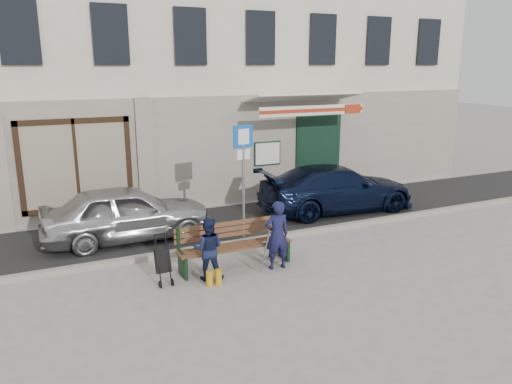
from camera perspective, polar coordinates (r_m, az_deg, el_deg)
ground at (r=10.40m, az=1.75°, el=-8.65°), size 80.00×80.00×0.00m
asphalt_lane at (r=13.06m, az=-4.37°, el=-3.79°), size 60.00×3.20×0.01m
curb at (r=11.64m, az=-1.58°, el=-5.76°), size 60.00×0.18×0.12m
building at (r=17.56m, az=-11.15°, el=17.07°), size 20.00×8.27×10.00m
car_silver at (r=12.17m, az=-14.52°, el=-2.33°), size 3.92×1.60×1.33m
car_navy at (r=14.33m, az=9.21°, el=0.41°), size 4.63×2.12×1.31m
parking_sign at (r=11.34m, az=-1.46°, el=3.14°), size 0.51×0.13×2.76m
bench at (r=10.28m, az=-2.67°, el=-6.18°), size 2.40×1.17×0.98m
man at (r=10.14m, az=2.42°, el=-4.94°), size 0.55×0.38×1.43m
woman at (r=9.70m, az=-5.50°, el=-6.48°), size 0.75×0.68×1.24m
stroller at (r=9.71m, az=-10.60°, el=-7.91°), size 0.29×0.40×0.96m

